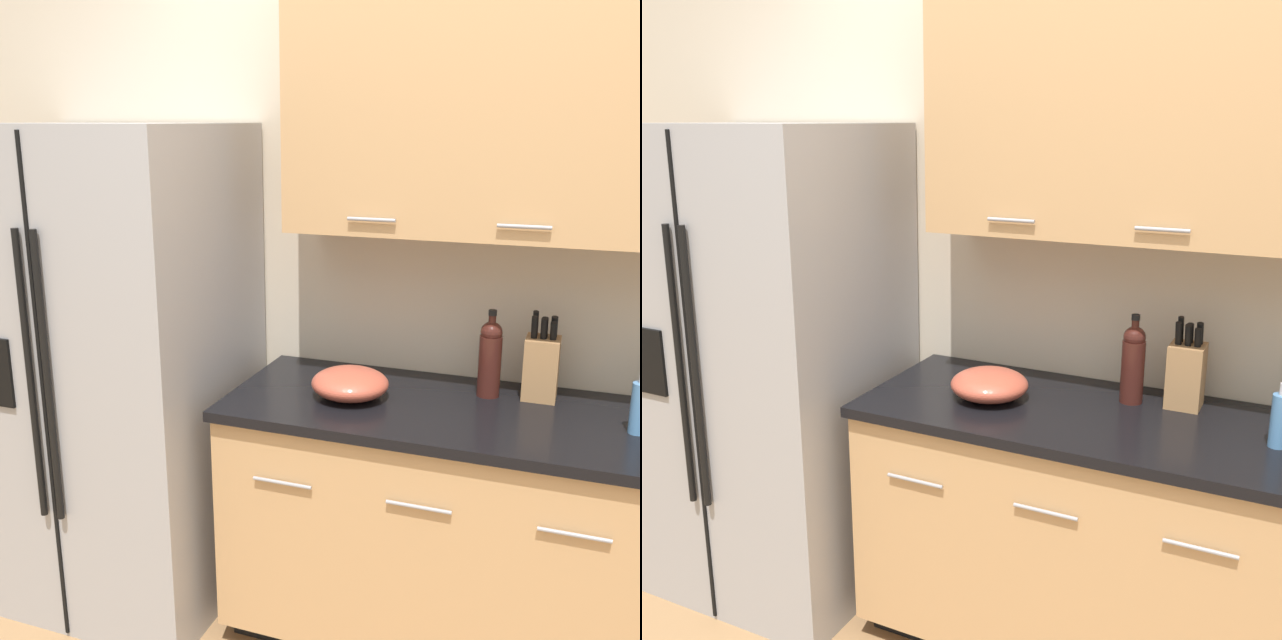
{
  "view_description": "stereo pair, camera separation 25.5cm",
  "coord_description": "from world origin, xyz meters",
  "views": [
    {
      "loc": [
        0.39,
        -1.36,
        1.81
      ],
      "look_at": [
        -0.48,
        0.96,
        1.15
      ],
      "focal_mm": 42.0,
      "sensor_mm": 36.0,
      "label": 1
    },
    {
      "loc": [
        0.62,
        -1.26,
        1.81
      ],
      "look_at": [
        -0.48,
        0.96,
        1.15
      ],
      "focal_mm": 42.0,
      "sensor_mm": 36.0,
      "label": 2
    }
  ],
  "objects": [
    {
      "name": "soap_dispenser",
      "position": [
        0.55,
        0.93,
        0.98
      ],
      "size": [
        0.05,
        0.05,
        0.2
      ],
      "color": "#4C7FB2",
      "rests_on": "counter_unit"
    },
    {
      "name": "wine_bottle",
      "position": [
        0.09,
        1.1,
        1.04
      ],
      "size": [
        0.08,
        0.08,
        0.3
      ],
      "color": "#3D1914",
      "rests_on": "counter_unit"
    },
    {
      "name": "refrigerator",
      "position": [
        -1.28,
        0.88,
        0.9
      ],
      "size": [
        0.91,
        0.8,
        1.8
      ],
      "color": "#9E9EA0",
      "rests_on": "ground_plane"
    },
    {
      "name": "wall_back",
      "position": [
        0.05,
        1.25,
        1.45
      ],
      "size": [
        10.0,
        0.39,
        2.6
      ],
      "color": "beige",
      "rests_on": "ground_plane"
    },
    {
      "name": "knife_block",
      "position": [
        0.25,
        1.13,
        1.01
      ],
      "size": [
        0.11,
        0.12,
        0.3
      ],
      "color": "#A87A4C",
      "rests_on": "counter_unit"
    },
    {
      "name": "mixing_bowl",
      "position": [
        -0.35,
        0.91,
        0.95
      ],
      "size": [
        0.26,
        0.26,
        0.1
      ],
      "color": "#B24C38",
      "rests_on": "counter_unit"
    },
    {
      "name": "counter_unit",
      "position": [
        0.18,
        0.96,
        0.46
      ],
      "size": [
        1.87,
        0.64,
        0.9
      ],
      "color": "black",
      "rests_on": "ground_plane"
    }
  ]
}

